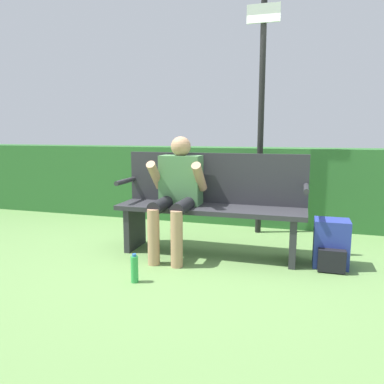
{
  "coord_description": "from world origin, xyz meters",
  "views": [
    {
      "loc": [
        0.86,
        -3.5,
        1.21
      ],
      "look_at": [
        -0.15,
        -0.1,
        0.64
      ],
      "focal_mm": 35.0,
      "sensor_mm": 36.0,
      "label": 1
    }
  ],
  "objects_px": {
    "backpack": "(331,245)",
    "signpost": "(261,109)",
    "park_bench": "(211,203)",
    "person_seated": "(177,189)",
    "water_bottle": "(135,269)"
  },
  "relations": [
    {
      "from": "park_bench",
      "to": "person_seated",
      "type": "distance_m",
      "value": 0.37
    },
    {
      "from": "backpack",
      "to": "signpost",
      "type": "relative_size",
      "value": 0.16
    },
    {
      "from": "person_seated",
      "to": "signpost",
      "type": "relative_size",
      "value": 0.44
    },
    {
      "from": "water_bottle",
      "to": "signpost",
      "type": "bearing_deg",
      "value": 67.04
    },
    {
      "from": "person_seated",
      "to": "signpost",
      "type": "distance_m",
      "value": 1.5
    },
    {
      "from": "signpost",
      "to": "park_bench",
      "type": "bearing_deg",
      "value": -112.1
    },
    {
      "from": "person_seated",
      "to": "backpack",
      "type": "distance_m",
      "value": 1.52
    },
    {
      "from": "person_seated",
      "to": "backpack",
      "type": "height_order",
      "value": "person_seated"
    },
    {
      "from": "backpack",
      "to": "signpost",
      "type": "xyz_separation_m",
      "value": [
        -0.77,
        1.01,
        1.27
      ]
    },
    {
      "from": "park_bench",
      "to": "water_bottle",
      "type": "height_order",
      "value": "park_bench"
    },
    {
      "from": "park_bench",
      "to": "water_bottle",
      "type": "relative_size",
      "value": 7.73
    },
    {
      "from": "park_bench",
      "to": "backpack",
      "type": "distance_m",
      "value": 1.18
    },
    {
      "from": "person_seated",
      "to": "park_bench",
      "type": "bearing_deg",
      "value": 25.63
    },
    {
      "from": "park_bench",
      "to": "signpost",
      "type": "height_order",
      "value": "signpost"
    },
    {
      "from": "park_bench",
      "to": "water_bottle",
      "type": "distance_m",
      "value": 1.1
    }
  ]
}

